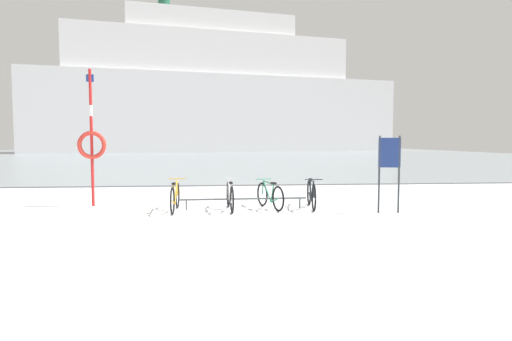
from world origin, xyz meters
TOP-DOWN VIEW (x-y plane):
  - ground at (0.00, 53.90)m, footprint 80.00×132.00m
  - bike_rack at (-0.26, 3.95)m, footprint 3.39×0.14m
  - bicycle_0 at (-2.06, 3.76)m, footprint 0.46×1.77m
  - bicycle_1 at (-0.63, 3.81)m, footprint 0.46×1.78m
  - bicycle_2 at (0.45, 3.99)m, footprint 0.64×1.60m
  - bicycle_3 at (1.58, 3.96)m, footprint 0.46×1.79m
  - info_sign at (3.37, 3.05)m, footprint 0.55×0.12m
  - rescue_post at (-4.44, 4.89)m, footprint 0.79×0.12m
  - ferry_ship at (-0.85, 62.56)m, footprint 58.41×20.91m

SIDE VIEW (x-z plane):
  - ground at x=0.00m, z-range -0.08..0.00m
  - bike_rack at x=-0.26m, z-range 0.11..0.42m
  - bicycle_2 at x=0.45m, z-range -0.04..0.74m
  - bicycle_0 at x=-2.06m, z-range -0.04..0.78m
  - bicycle_1 at x=-0.63m, z-range -0.04..0.78m
  - bicycle_3 at x=1.58m, z-range -0.04..0.79m
  - info_sign at x=3.37m, z-range 0.35..2.30m
  - rescue_post at x=-4.44m, z-range -0.10..3.70m
  - ferry_ship at x=-0.85m, z-range -4.44..22.50m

